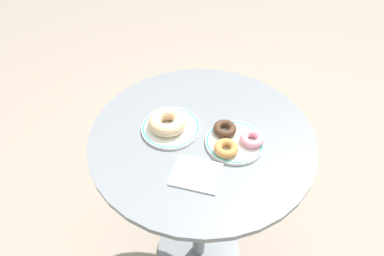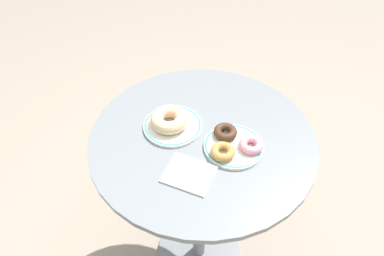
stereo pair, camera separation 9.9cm
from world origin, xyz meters
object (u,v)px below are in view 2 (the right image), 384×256
plate_right (233,146)px  donut_chocolate (225,131)px  cafe_table (201,185)px  plate_left (173,126)px  donut_glazed (169,119)px  donut_pink_frosted (251,145)px  paper_napkin (189,174)px  donut_old_fashioned (223,152)px

plate_right → donut_chocolate: size_ratio=2.47×
cafe_table → plate_left: bearing=167.0°
plate_left → donut_glazed: size_ratio=1.54×
plate_right → donut_pink_frosted: donut_pink_frosted is taller
paper_napkin → cafe_table: bearing=83.3°
plate_right → paper_napkin: (-0.11, -0.12, -0.00)m
donut_pink_frosted → plate_right: bearing=176.5°
plate_right → plate_left: bearing=162.4°
plate_right → cafe_table: bearing=158.1°
donut_pink_frosted → cafe_table: bearing=164.0°
cafe_table → donut_old_fashioned: donut_old_fashioned is taller
plate_right → donut_glazed: size_ratio=1.49×
donut_pink_frosted → donut_chocolate: size_ratio=1.00×
cafe_table → plate_left: 0.28m
donut_glazed → donut_pink_frosted: donut_glazed is taller
plate_left → donut_pink_frosted: size_ratio=2.56×
plate_right → donut_glazed: donut_glazed is taller
donut_glazed → donut_chocolate: size_ratio=1.66×
donut_pink_frosted → paper_napkin: (-0.16, -0.11, -0.02)m
cafe_table → donut_old_fashioned: bearing=-49.7°
donut_glazed → paper_napkin: donut_glazed is taller
donut_pink_frosted → paper_napkin: bearing=-145.3°
cafe_table → plate_right: plate_right is taller
plate_right → donut_chocolate: donut_chocolate is taller
paper_napkin → plate_right: bearing=45.6°
donut_old_fashioned → paper_napkin: size_ratio=0.54×
donut_pink_frosted → donut_old_fashioned: size_ratio=1.00×
donut_glazed → donut_pink_frosted: (0.25, -0.06, -0.01)m
donut_glazed → donut_chocolate: donut_glazed is taller
donut_glazed → cafe_table: bearing=-11.1°
donut_pink_frosted → donut_old_fashioned: 0.09m
donut_glazed → donut_pink_frosted: bearing=-14.0°
donut_chocolate → plate_left: bearing=173.3°
plate_left → donut_chocolate: (0.16, -0.02, 0.02)m
donut_chocolate → donut_old_fashioned: bearing=-91.0°
donut_glazed → paper_napkin: size_ratio=0.90×
donut_glazed → paper_napkin: 0.20m
cafe_table → paper_napkin: 0.30m
plate_left → donut_glazed: donut_glazed is taller
donut_old_fashioned → donut_pink_frosted: bearing=25.6°
plate_left → donut_chocolate: donut_chocolate is taller
paper_napkin → donut_pink_frosted: bearing=34.7°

